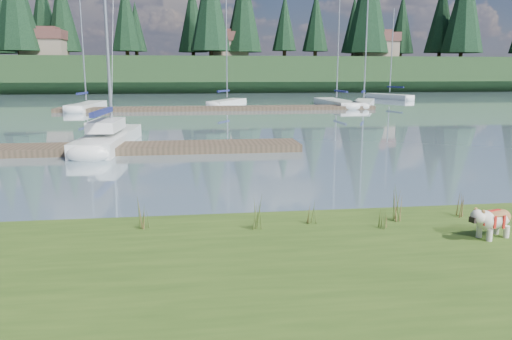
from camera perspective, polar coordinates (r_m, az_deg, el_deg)
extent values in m
plane|color=#77929F|center=(41.41, -6.99, 6.77)|extent=(200.00, 200.00, 0.00)
cube|color=#39541A|center=(6.11, -2.58, -18.50)|extent=(60.00, 9.00, 0.35)
cube|color=#1B3118|center=(84.28, -7.41, 10.72)|extent=(200.00, 20.00, 5.00)
cylinder|color=silver|center=(9.45, 25.12, -6.75)|extent=(0.10, 0.10, 0.21)
cylinder|color=silver|center=(9.57, 24.15, -6.43)|extent=(0.10, 0.10, 0.21)
cylinder|color=silver|center=(9.77, 26.70, -6.32)|extent=(0.10, 0.10, 0.21)
cylinder|color=silver|center=(9.89, 25.74, -6.02)|extent=(0.10, 0.10, 0.21)
ellipsoid|color=silver|center=(9.62, 25.59, -5.11)|extent=(0.77, 0.54, 0.33)
ellipsoid|color=#9E6B3B|center=(9.59, 25.64, -4.51)|extent=(0.56, 0.46, 0.12)
ellipsoid|color=silver|center=(9.27, 24.00, -4.88)|extent=(0.31, 0.31, 0.24)
cube|color=black|center=(9.21, 23.56, -5.23)|extent=(0.11, 0.14, 0.09)
cube|color=white|center=(22.48, -16.42, 3.20)|extent=(2.08, 7.17, 0.70)
ellipsoid|color=white|center=(25.92, -14.73, 4.31)|extent=(1.67, 2.03, 0.70)
cube|color=navy|center=(21.33, -17.22, 6.34)|extent=(0.42, 3.22, 0.20)
cube|color=white|center=(22.01, -16.75, 4.93)|extent=(1.30, 2.64, 0.45)
cube|color=#4C3D2C|center=(20.82, -17.35, 2.34)|extent=(16.00, 2.00, 0.30)
cube|color=#4C3D2C|center=(41.47, -4.21, 7.04)|extent=(26.00, 2.20, 0.30)
cube|color=white|center=(44.21, -18.78, 6.83)|extent=(2.23, 7.08, 0.70)
ellipsoid|color=white|center=(47.55, -17.60, 7.17)|extent=(1.69, 2.03, 0.70)
cylinder|color=silver|center=(44.21, -19.29, 14.62)|extent=(0.12, 0.12, 10.88)
cube|color=navy|center=(43.23, -19.24, 8.28)|extent=(0.46, 2.78, 0.20)
cube|color=white|center=(46.50, -3.31, 7.60)|extent=(4.08, 5.90, 0.70)
ellipsoid|color=white|center=(49.23, -1.86, 7.81)|extent=(1.93, 2.06, 0.70)
cylinder|color=silver|center=(46.46, -3.39, 14.11)|extent=(0.12, 0.12, 9.41)
cube|color=navy|center=(45.70, -3.76, 9.01)|extent=(1.32, 2.18, 0.20)
cube|color=white|center=(46.80, 9.17, 7.49)|extent=(2.15, 8.59, 0.70)
ellipsoid|color=white|center=(50.86, 7.67, 7.83)|extent=(1.92, 2.37, 0.70)
cylinder|color=silver|center=(46.89, 9.45, 16.24)|extent=(0.12, 0.12, 13.13)
cube|color=navy|center=(45.63, 9.67, 8.87)|extent=(0.28, 3.40, 0.20)
cube|color=white|center=(46.48, 12.20, 7.36)|extent=(4.15, 6.90, 0.70)
ellipsoid|color=white|center=(49.89, 12.47, 7.60)|extent=(2.11, 2.31, 0.70)
cylinder|color=silver|center=(46.48, 12.51, 14.58)|extent=(0.12, 0.12, 10.56)
cube|color=navy|center=(45.49, 12.18, 8.77)|extent=(1.27, 2.58, 0.20)
cube|color=white|center=(59.44, 15.01, 8.04)|extent=(3.67, 6.21, 0.70)
ellipsoid|color=white|center=(61.64, 12.96, 8.24)|extent=(1.89, 2.06, 0.70)
cylinder|color=silver|center=(59.40, 15.27, 13.01)|extent=(0.12, 0.12, 9.17)
cube|color=navy|center=(58.80, 15.65, 9.12)|extent=(1.13, 2.33, 0.20)
cone|color=#475B23|center=(9.13, -0.36, -5.00)|extent=(0.03, 0.03, 0.59)
cone|color=brown|center=(9.09, 0.39, -5.45)|extent=(0.03, 0.03, 0.47)
cone|color=#475B23|center=(9.16, -0.01, -4.75)|extent=(0.03, 0.03, 0.65)
cone|color=brown|center=(9.14, 0.54, -5.55)|extent=(0.03, 0.03, 0.41)
cone|color=#475B23|center=(9.06, -0.17, -5.31)|extent=(0.03, 0.03, 0.53)
cone|color=#475B23|center=(9.54, 6.25, -4.99)|extent=(0.03, 0.03, 0.39)
cone|color=brown|center=(9.51, 6.99, -5.30)|extent=(0.03, 0.03, 0.31)
cone|color=#475B23|center=(9.57, 6.56, -4.81)|extent=(0.03, 0.03, 0.43)
cone|color=brown|center=(9.56, 7.10, -5.33)|extent=(0.03, 0.03, 0.27)
cone|color=#475B23|center=(9.47, 6.48, -5.23)|extent=(0.03, 0.03, 0.35)
cone|color=#475B23|center=(10.02, 15.40, -3.75)|extent=(0.03, 0.03, 0.66)
cone|color=brown|center=(10.01, 16.11, -4.18)|extent=(0.03, 0.03, 0.52)
cone|color=#475B23|center=(10.06, 15.66, -3.51)|extent=(0.03, 0.03, 0.72)
cone|color=brown|center=(10.07, 16.17, -4.29)|extent=(0.03, 0.03, 0.46)
cone|color=#475B23|center=(9.96, 15.67, -4.04)|extent=(0.03, 0.03, 0.59)
cone|color=#475B23|center=(9.41, -13.11, -4.81)|extent=(0.03, 0.03, 0.59)
cone|color=brown|center=(9.35, -12.46, -5.26)|extent=(0.03, 0.03, 0.47)
cone|color=#475B23|center=(9.43, -12.74, -4.58)|extent=(0.03, 0.03, 0.65)
cone|color=brown|center=(9.40, -12.25, -5.36)|extent=(0.03, 0.03, 0.41)
cone|color=#475B23|center=(9.34, -13.02, -5.12)|extent=(0.03, 0.03, 0.53)
cone|color=#475B23|center=(9.51, 14.12, -5.49)|extent=(0.03, 0.03, 0.34)
cone|color=brown|center=(9.50, 14.89, -5.76)|extent=(0.03, 0.03, 0.27)
cone|color=#475B23|center=(9.55, 14.40, -5.32)|extent=(0.03, 0.03, 0.37)
cone|color=brown|center=(9.55, 14.96, -5.78)|extent=(0.03, 0.03, 0.24)
cone|color=#475B23|center=(9.45, 14.41, -5.71)|extent=(0.03, 0.03, 0.30)
cone|color=#475B23|center=(10.68, 22.00, -3.65)|extent=(0.03, 0.03, 0.51)
cone|color=brown|center=(10.69, 22.68, -3.97)|extent=(0.03, 0.03, 0.41)
cone|color=#475B23|center=(10.73, 22.21, -3.46)|extent=(0.03, 0.03, 0.56)
cone|color=brown|center=(10.74, 22.70, -4.04)|extent=(0.03, 0.03, 0.36)
cone|color=#475B23|center=(10.63, 22.30, -3.88)|extent=(0.03, 0.03, 0.46)
cube|color=#33281C|center=(10.19, -4.77, -6.68)|extent=(60.00, 0.50, 0.14)
cylinder|color=#382619|center=(83.04, -25.37, 12.10)|extent=(0.60, 0.60, 1.80)
cylinder|color=#382619|center=(83.87, -14.48, 12.79)|extent=(0.60, 0.60, 1.80)
cone|color=black|center=(84.26, -14.69, 16.76)|extent=(4.84, 4.84, 11.00)
cylinder|color=#382619|center=(77.40, -5.16, 13.25)|extent=(0.60, 0.60, 1.80)
cone|color=black|center=(77.99, -5.26, 18.54)|extent=(6.16, 6.16, 14.00)
cylinder|color=#382619|center=(82.78, 3.26, 13.14)|extent=(0.60, 0.60, 1.80)
cone|color=black|center=(83.09, 3.30, 16.56)|extent=(3.96, 3.96, 9.00)
cylinder|color=#382619|center=(84.27, 12.47, 12.87)|extent=(0.60, 0.60, 1.80)
cone|color=black|center=(84.92, 12.71, 18.34)|extent=(7.04, 7.04, 16.00)
cylinder|color=#382619|center=(92.62, 20.18, 12.29)|extent=(0.60, 0.60, 1.80)
cone|color=black|center=(93.02, 20.46, 16.16)|extent=(5.28, 5.28, 12.00)
cube|color=gray|center=(84.15, -23.00, 12.60)|extent=(6.00, 5.00, 2.80)
cube|color=brown|center=(84.26, -23.11, 14.02)|extent=(6.30, 5.30, 1.40)
cube|color=brown|center=(84.31, -23.15, 14.56)|extent=(4.20, 3.60, 0.70)
cube|color=gray|center=(82.59, -3.19, 13.50)|extent=(6.00, 5.00, 2.80)
cube|color=brown|center=(82.70, -3.20, 14.95)|extent=(6.30, 5.30, 1.40)
cube|color=brown|center=(82.76, -3.21, 15.50)|extent=(4.20, 3.60, 0.70)
cube|color=gray|center=(85.92, 13.54, 13.12)|extent=(6.00, 5.00, 2.80)
cube|color=brown|center=(86.02, 13.61, 14.52)|extent=(6.30, 5.30, 1.40)
cube|color=brown|center=(86.07, 13.63, 15.05)|extent=(4.20, 3.60, 0.70)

